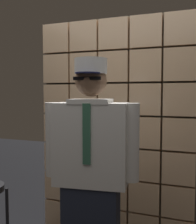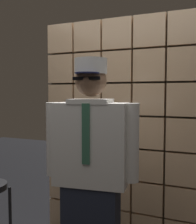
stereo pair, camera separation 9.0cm
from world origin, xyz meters
The scene contains 2 objects.
glass_block_wall centered at (0.00, 1.21, 1.15)m, with size 1.68×0.10×2.35m.
standing_person centered at (0.11, 0.32, 0.94)m, with size 0.72×0.34×1.80m.
Camera 2 is at (0.99, -1.53, 1.55)m, focal length 44.82 mm.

